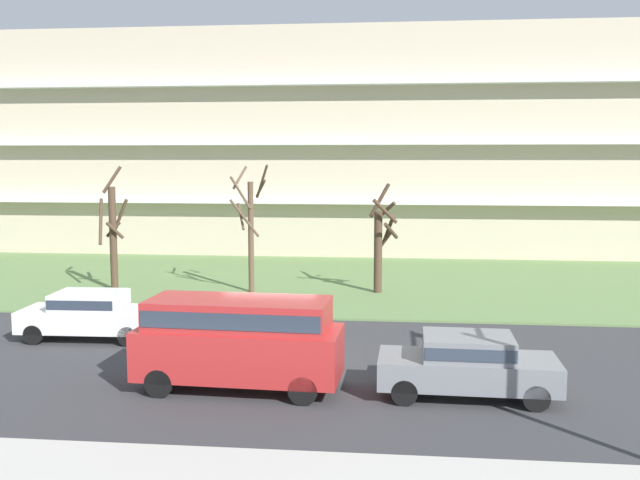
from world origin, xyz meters
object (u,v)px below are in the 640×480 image
object	(u,v)px
tree_center	(380,242)
sedan_gray_near_left	(468,363)
van_red_center_right	(239,336)
sedan_white_center_left	(90,313)
tree_left	(250,226)
tree_far_left	(113,234)

from	to	relation	value
tree_center	sedan_gray_near_left	xyz separation A→B (m)	(2.43, -13.26, -1.41)
tree_center	van_red_center_right	distance (m)	13.71
sedan_white_center_left	van_red_center_right	xyz separation A→B (m)	(5.98, -4.50, 0.52)
tree_left	sedan_white_center_left	world-z (taller)	tree_left
tree_center	sedan_gray_near_left	bearing A→B (deg)	-79.62
tree_center	sedan_white_center_left	size ratio (longest dim) A/B	1.09
tree_far_left	sedan_gray_near_left	distance (m)	19.16
tree_far_left	sedan_gray_near_left	size ratio (longest dim) A/B	1.25
tree_far_left	tree_left	bearing A→B (deg)	0.35
sedan_white_center_left	tree_center	bearing A→B (deg)	-138.62
tree_far_left	tree_left	world-z (taller)	tree_left
tree_far_left	sedan_white_center_left	distance (m)	8.73
tree_far_left	tree_center	distance (m)	11.84
tree_center	sedan_gray_near_left	world-z (taller)	tree_center
tree_left	sedan_white_center_left	bearing A→B (deg)	-114.13
tree_left	sedan_gray_near_left	bearing A→B (deg)	-57.63
tree_far_left	tree_center	xyz separation A→B (m)	(11.82, 0.58, -0.32)
van_red_center_right	tree_far_left	bearing A→B (deg)	126.60
tree_left	tree_center	xyz separation A→B (m)	(5.64, 0.54, -0.69)
tree_center	van_red_center_right	bearing A→B (deg)	-104.12
sedan_gray_near_left	tree_left	bearing A→B (deg)	123.94
tree_far_left	van_red_center_right	xyz separation A→B (m)	(8.49, -12.68, -1.20)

